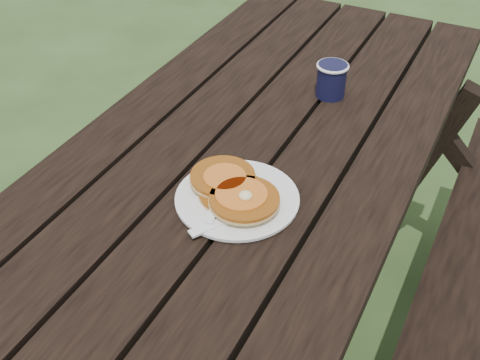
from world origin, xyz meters
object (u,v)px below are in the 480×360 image
at_px(pancake_stack, 234,190).
at_px(coffee_cup, 332,78).
at_px(picnic_table, 242,270).
at_px(plate, 237,199).

bearing_deg(pancake_stack, coffee_cup, 86.34).
xyz_separation_m(picnic_table, plate, (0.07, -0.16, 0.39)).
relative_size(picnic_table, coffee_cup, 20.63).
relative_size(plate, pancake_stack, 1.17).
bearing_deg(picnic_table, plate, -66.56).
bearing_deg(coffee_cup, pancake_stack, -93.66).
bearing_deg(picnic_table, coffee_cup, 74.18).
height_order(plate, pancake_stack, pancake_stack).
distance_m(picnic_table, pancake_stack, 0.44).
bearing_deg(plate, coffee_cup, 87.32).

